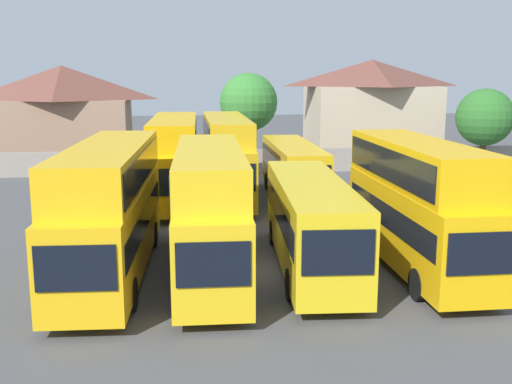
{
  "coord_description": "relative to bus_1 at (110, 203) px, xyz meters",
  "views": [
    {
      "loc": [
        -2.93,
        -22.38,
        7.58
      ],
      "look_at": [
        0.0,
        3.0,
        2.55
      ],
      "focal_mm": 42.81,
      "sensor_mm": 36.0,
      "label": 1
    }
  ],
  "objects": [
    {
      "name": "house_terrace_centre",
      "position": [
        19.3,
        30.32,
        1.64
      ],
      "size": [
        11.29,
        7.82,
        8.67
      ],
      "color": "#C6B293",
      "rests_on": "ground"
    },
    {
      "name": "bus_6",
      "position": [
        5.29,
        13.4,
        0.01
      ],
      "size": [
        2.54,
        11.54,
        4.96
      ],
      "rotation": [
        0.0,
        0.0,
        -1.57
      ],
      "color": "gold",
      "rests_on": "ground"
    },
    {
      "name": "tree_left_of_lot",
      "position": [
        25.39,
        21.22,
        1.44
      ],
      "size": [
        4.33,
        4.33,
        6.41
      ],
      "color": "brown",
      "rests_on": "ground"
    },
    {
      "name": "house_terrace_left",
      "position": [
        -7.42,
        30.93,
        1.39
      ],
      "size": [
        11.42,
        6.46,
        8.16
      ],
      "color": "#9E7A60",
      "rests_on": "ground"
    },
    {
      "name": "bus_1",
      "position": [
        0.0,
        0.0,
        0.0
      ],
      "size": [
        3.12,
        12.04,
        4.94
      ],
      "rotation": [
        0.0,
        0.0,
        -1.62
      ],
      "color": "#EDB015",
      "rests_on": "ground"
    },
    {
      "name": "bus_5",
      "position": [
        2.2,
        12.95,
        0.02
      ],
      "size": [
        2.86,
        11.65,
        4.97
      ],
      "rotation": [
        0.0,
        0.0,
        -1.59
      ],
      "color": "#F3B20D",
      "rests_on": "ground"
    },
    {
      "name": "bus_3",
      "position": [
        7.63,
        -0.21,
        -0.8
      ],
      "size": [
        3.12,
        11.15,
        3.48
      ],
      "rotation": [
        0.0,
        0.0,
        -1.63
      ],
      "color": "yellow",
      "rests_on": "ground"
    },
    {
      "name": "depot_boundary_wall",
      "position": [
        5.8,
        23.22,
        -1.88
      ],
      "size": [
        56.0,
        0.5,
        1.8
      ],
      "primitive_type": "cube",
      "color": "gray",
      "rests_on": "ground"
    },
    {
      "name": "bus_4",
      "position": [
        11.68,
        -0.68,
        0.03
      ],
      "size": [
        2.62,
        10.41,
        5.01
      ],
      "rotation": [
        0.0,
        0.0,
        -1.57
      ],
      "color": "#F3B10D",
      "rests_on": "ground"
    },
    {
      "name": "tree_behind_wall",
      "position": [
        7.89,
        25.72,
        2.46
      ],
      "size": [
        4.59,
        4.59,
        7.55
      ],
      "color": "brown",
      "rests_on": "ground"
    },
    {
      "name": "ground",
      "position": [
        5.8,
        17.58,
        -2.78
      ],
      "size": [
        140.0,
        140.0,
        0.0
      ],
      "primitive_type": "plane",
      "color": "#4C4C4F"
    },
    {
      "name": "bus_7",
      "position": [
        9.24,
        12.94,
        -0.85
      ],
      "size": [
        2.6,
        10.91,
        3.38
      ],
      "rotation": [
        0.0,
        0.0,
        -1.58
      ],
      "color": "yellow",
      "rests_on": "ground"
    },
    {
      "name": "bus_2",
      "position": [
        3.71,
        -0.53,
        -0.07
      ],
      "size": [
        2.74,
        11.07,
        4.81
      ],
      "rotation": [
        0.0,
        0.0,
        -1.6
      ],
      "color": "yellow",
      "rests_on": "ground"
    }
  ]
}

